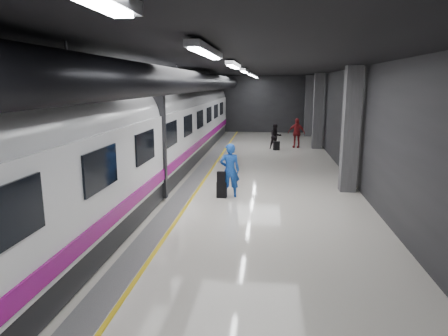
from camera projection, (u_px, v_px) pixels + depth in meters
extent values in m
plane|color=beige|center=(218.00, 202.00, 13.32)|extent=(40.00, 40.00, 0.00)
cube|color=black|center=(217.00, 63.00, 12.39)|extent=(10.00, 40.00, 0.02)
cube|color=#28282B|center=(249.00, 104.00, 32.30)|extent=(10.00, 0.02, 4.50)
cube|color=#28282B|center=(70.00, 133.00, 13.41)|extent=(0.02, 40.00, 4.50)
cube|color=#28282B|center=(378.00, 137.00, 12.31)|extent=(0.02, 40.00, 4.50)
cube|color=slate|center=(178.00, 201.00, 13.47)|extent=(0.65, 39.80, 0.01)
cube|color=yellow|center=(190.00, 201.00, 13.42)|extent=(0.10, 39.80, 0.01)
cylinder|color=black|center=(177.00, 81.00, 12.65)|extent=(0.80, 38.00, 0.80)
cube|color=silver|center=(207.00, 51.00, 6.51)|extent=(0.22, 2.60, 0.10)
cube|color=silver|center=(234.00, 65.00, 11.37)|extent=(0.22, 2.60, 0.10)
cube|color=silver|center=(245.00, 71.00, 16.24)|extent=(0.22, 2.60, 0.10)
cube|color=silver|center=(250.00, 74.00, 21.10)|extent=(0.22, 2.60, 0.10)
cube|color=silver|center=(254.00, 76.00, 25.96)|extent=(0.22, 2.60, 0.10)
cube|color=silver|center=(256.00, 77.00, 29.85)|extent=(0.22, 2.60, 0.10)
cube|color=#515154|center=(350.00, 130.00, 14.30)|extent=(0.55, 0.55, 4.50)
cube|color=#515154|center=(318.00, 111.00, 24.02)|extent=(0.55, 0.55, 4.50)
cube|color=#515154|center=(309.00, 106.00, 29.86)|extent=(0.55, 0.55, 4.50)
cube|color=black|center=(123.00, 189.00, 13.61)|extent=(2.80, 38.00, 0.60)
cube|color=white|center=(121.00, 149.00, 13.32)|extent=(2.90, 38.00, 2.20)
cylinder|color=white|center=(120.00, 120.00, 13.12)|extent=(2.80, 38.00, 2.80)
cube|color=#8E0C77|center=(165.00, 173.00, 13.32)|extent=(0.04, 38.00, 0.35)
cube|color=black|center=(121.00, 141.00, 13.27)|extent=(3.05, 0.25, 3.80)
cube|color=black|center=(8.00, 216.00, 5.30)|extent=(0.05, 1.60, 0.85)
cube|color=black|center=(101.00, 169.00, 8.21)|extent=(0.05, 1.60, 0.85)
cube|color=black|center=(145.00, 147.00, 11.13)|extent=(0.05, 1.60, 0.85)
cube|color=black|center=(171.00, 134.00, 14.05)|extent=(0.05, 1.60, 0.85)
cube|color=black|center=(188.00, 125.00, 16.96)|extent=(0.05, 1.60, 0.85)
cube|color=black|center=(200.00, 119.00, 19.88)|extent=(0.05, 1.60, 0.85)
cube|color=black|center=(209.00, 115.00, 22.80)|extent=(0.05, 1.60, 0.85)
cube|color=black|center=(216.00, 111.00, 25.71)|extent=(0.05, 1.60, 0.85)
cube|color=black|center=(222.00, 108.00, 28.63)|extent=(0.05, 1.60, 0.85)
imported|color=blue|center=(230.00, 170.00, 13.78)|extent=(0.75, 0.55, 1.88)
cube|color=black|center=(222.00, 190.00, 13.80)|extent=(0.36, 0.24, 0.56)
cube|color=black|center=(221.00, 177.00, 13.67)|extent=(0.29, 0.18, 0.37)
imported|color=black|center=(275.00, 136.00, 24.08)|extent=(0.89, 0.78, 1.53)
imported|color=maroon|center=(296.00, 133.00, 24.61)|extent=(1.14, 0.73, 1.81)
cube|color=black|center=(276.00, 146.00, 23.74)|extent=(0.41, 0.32, 0.53)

